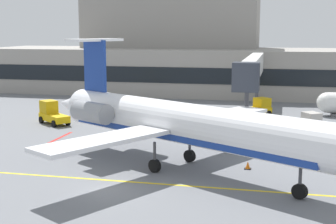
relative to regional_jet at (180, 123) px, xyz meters
The scene contains 8 objects.
ground 7.24m from the regional_jet, 120.29° to the right, with size 120.00×120.00×0.11m.
terminal_building 43.96m from the regional_jet, 101.89° to the left, with size 60.09×16.22×16.79m.
jet_bridge_west 22.49m from the regional_jet, 80.75° to the left, with size 2.40×23.14×6.69m.
regional_jet is the anchor object (origin of this frame).
baggage_tug 23.07m from the regional_jet, 79.35° to the left, with size 3.72×3.70×2.06m.
pushback_tractor 17.20m from the regional_jet, 57.38° to the left, with size 3.67×3.32×1.95m.
belt_loader 21.17m from the regional_jet, 140.22° to the left, with size 4.18×3.70×2.33m.
safety_cone_bravo 5.65m from the regional_jet, 11.31° to the left, with size 0.47×0.47×0.55m.
Camera 1 is at (10.02, -27.37, 9.62)m, focal length 53.08 mm.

